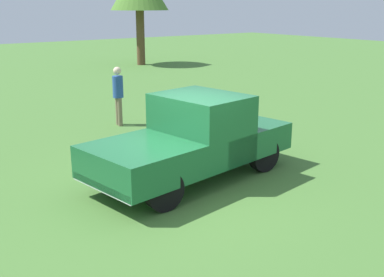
{
  "coord_description": "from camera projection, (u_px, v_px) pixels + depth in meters",
  "views": [
    {
      "loc": [
        -5.11,
        -7.24,
        3.61
      ],
      "look_at": [
        0.51,
        0.36,
        0.9
      ],
      "focal_mm": 43.79,
      "sensor_mm": 36.0,
      "label": 1
    }
  ],
  "objects": [
    {
      "name": "ground_plane",
      "position": [
        182.0,
        189.0,
        9.51
      ],
      "size": [
        80.0,
        80.0,
        0.0
      ],
      "primitive_type": "plane",
      "color": "#477533"
    },
    {
      "name": "pickup_truck",
      "position": [
        196.0,
        136.0,
        9.9
      ],
      "size": [
        4.88,
        2.52,
        1.8
      ],
      "rotation": [
        0.0,
        0.0,
        3.29
      ],
      "color": "black",
      "rests_on": "ground_plane"
    },
    {
      "name": "person_bystander",
      "position": [
        118.0,
        92.0,
        14.27
      ],
      "size": [
        0.37,
        0.37,
        1.81
      ],
      "rotation": [
        0.0,
        0.0,
        6.13
      ],
      "color": "#7A6B51",
      "rests_on": "ground_plane"
    }
  ]
}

